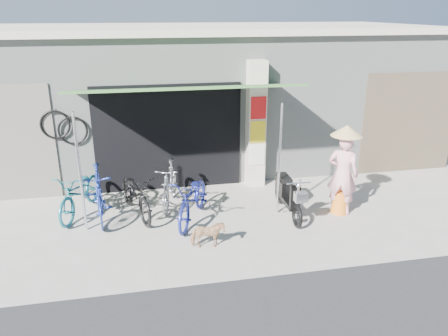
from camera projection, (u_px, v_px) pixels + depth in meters
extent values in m
plane|color=#A8A197|center=(244.00, 233.00, 8.42)|extent=(80.00, 80.00, 0.00)
cube|color=#969C95|center=(203.00, 95.00, 12.52)|extent=(12.00, 5.00, 3.50)
cube|color=beige|center=(202.00, 28.00, 11.90)|extent=(12.30, 5.30, 0.16)
cube|color=black|center=(169.00, 138.00, 10.15)|extent=(3.40, 0.06, 2.50)
cube|color=black|center=(170.00, 166.00, 10.40)|extent=(3.06, 0.04, 1.10)
torus|color=black|center=(73.00, 131.00, 9.63)|extent=(0.65, 0.05, 0.65)
cylinder|color=silver|center=(71.00, 116.00, 9.54)|extent=(0.02, 0.02, 0.12)
torus|color=black|center=(55.00, 125.00, 9.51)|extent=(0.65, 0.05, 0.65)
cylinder|color=silver|center=(53.00, 110.00, 9.42)|extent=(0.02, 0.02, 0.12)
cube|color=beige|center=(256.00, 125.00, 10.32)|extent=(0.42, 0.42, 3.00)
cube|color=red|center=(259.00, 108.00, 9.96)|extent=(0.36, 0.02, 0.52)
cube|color=yellow|center=(258.00, 132.00, 10.16)|extent=(0.36, 0.02, 0.52)
cube|color=silver|center=(257.00, 155.00, 10.35)|extent=(0.36, 0.02, 0.50)
cube|color=#34612B|center=(184.00, 88.00, 8.90)|extent=(4.60, 1.88, 0.35)
cylinder|color=silver|center=(80.00, 173.00, 8.16)|extent=(0.05, 0.05, 2.36)
cylinder|color=silver|center=(279.00, 160.00, 8.87)|extent=(0.05, 0.05, 2.36)
cube|color=brown|center=(409.00, 123.00, 11.28)|extent=(2.60, 0.06, 2.60)
imported|color=#196672|center=(80.00, 192.00, 9.08)|extent=(1.19, 1.95, 0.97)
imported|color=navy|center=(99.00, 194.00, 8.86)|extent=(0.69, 1.84, 1.08)
imported|color=black|center=(136.00, 194.00, 9.03)|extent=(1.15, 1.92, 0.95)
imported|color=#A3A3A8|center=(170.00, 185.00, 9.44)|extent=(0.86, 1.72, 1.00)
imported|color=navy|center=(193.00, 198.00, 8.78)|extent=(1.31, 1.95, 0.97)
imported|color=#95754E|center=(208.00, 235.00, 7.83)|extent=(0.63, 0.32, 0.52)
torus|color=black|center=(297.00, 216.00, 8.58)|extent=(0.09, 0.49, 0.48)
torus|color=black|center=(279.00, 193.00, 9.67)|extent=(0.09, 0.49, 0.48)
cube|color=black|center=(288.00, 201.00, 9.10)|extent=(0.22, 0.87, 0.09)
cube|color=black|center=(284.00, 186.00, 9.33)|extent=(0.25, 0.51, 0.31)
cube|color=black|center=(284.00, 178.00, 9.26)|extent=(0.23, 0.51, 0.08)
cube|color=black|center=(295.00, 197.00, 8.63)|extent=(0.20, 0.10, 0.51)
cylinder|color=silver|center=(299.00, 183.00, 8.36)|extent=(0.48, 0.04, 0.03)
cube|color=silver|center=(301.00, 197.00, 8.29)|extent=(0.24, 0.19, 0.18)
imported|color=pink|center=(343.00, 174.00, 9.00)|extent=(0.75, 0.71, 1.73)
cone|color=orange|center=(340.00, 202.00, 9.22)|extent=(0.38, 0.38, 0.46)
cone|color=tan|center=(347.00, 131.00, 8.69)|extent=(0.64, 0.64, 0.22)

